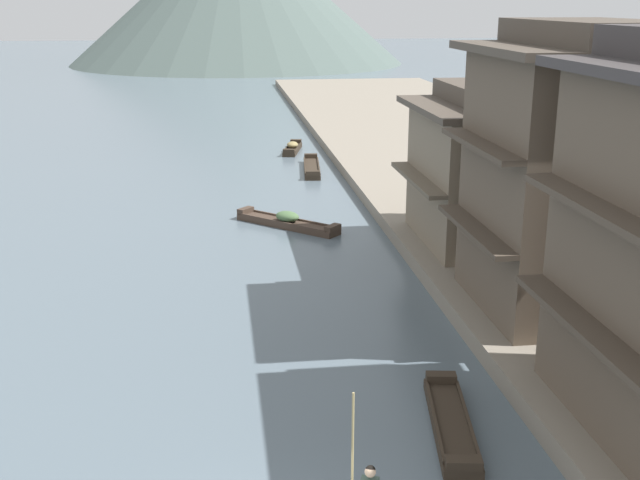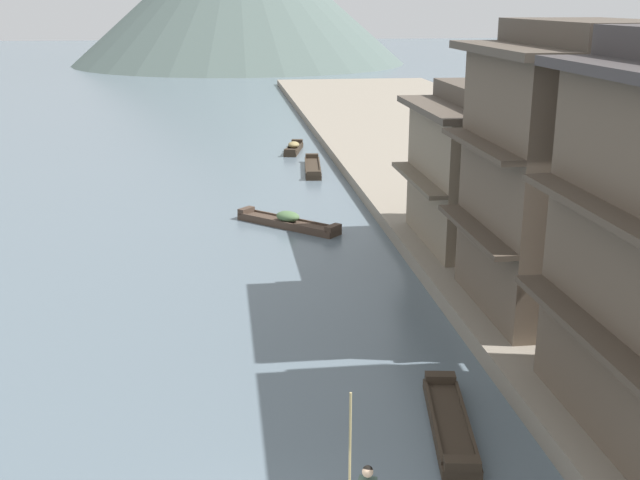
# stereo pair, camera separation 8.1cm
# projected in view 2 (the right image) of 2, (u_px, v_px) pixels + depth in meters

# --- Properties ---
(riverbank_right) EXTENTS (18.00, 110.00, 0.58)m
(riverbank_right) POSITION_uv_depth(u_px,v_px,m) (508.00, 177.00, 44.25)
(riverbank_right) COLOR gray
(riverbank_right) RESTS_ON ground
(boat_moored_nearest) EXTENTS (1.72, 4.13, 0.68)m
(boat_moored_nearest) POSITION_uv_depth(u_px,v_px,m) (294.00, 148.00, 53.11)
(boat_moored_nearest) COLOR #33281E
(boat_moored_nearest) RESTS_ON ground
(boat_moored_second) EXTENTS (4.50, 4.34, 0.72)m
(boat_moored_second) POSITION_uv_depth(u_px,v_px,m) (288.00, 222.00, 35.47)
(boat_moored_second) COLOR #423328
(boat_moored_second) RESTS_ON ground
(boat_moored_third) EXTENTS (1.53, 4.41, 0.47)m
(boat_moored_third) POSITION_uv_depth(u_px,v_px,m) (450.00, 424.00, 18.72)
(boat_moored_third) COLOR #33281E
(boat_moored_third) RESTS_ON ground
(boat_moored_far) EXTENTS (1.43, 5.59, 0.54)m
(boat_moored_far) POSITION_uv_depth(u_px,v_px,m) (313.00, 168.00, 47.16)
(boat_moored_far) COLOR #33281E
(boat_moored_far) RESTS_ON ground
(house_waterfront_second) EXTENTS (6.91, 6.52, 8.74)m
(house_waterfront_second) POSITION_uv_depth(u_px,v_px,m) (580.00, 172.00, 23.63)
(house_waterfront_second) COLOR brown
(house_waterfront_second) RESTS_ON riverbank_right
(house_waterfront_tall) EXTENTS (6.62, 7.04, 6.14)m
(house_waterfront_tall) POSITION_uv_depth(u_px,v_px,m) (494.00, 167.00, 30.70)
(house_waterfront_tall) COLOR #7F705B
(house_waterfront_tall) RESTS_ON riverbank_right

